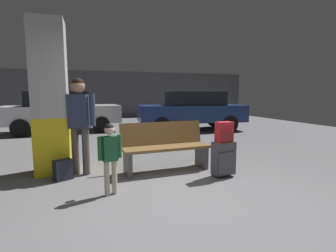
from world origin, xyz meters
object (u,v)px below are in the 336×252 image
at_px(backpack_bright, 224,132).
at_px(parked_car_near, 192,110).
at_px(suitcase, 224,158).
at_px(parked_car_far, 62,111).
at_px(structural_pillar, 51,99).
at_px(bench, 165,147).
at_px(adult, 79,116).
at_px(backpack_dark_floor, 63,170).
at_px(child, 110,151).

xyz_separation_m(backpack_bright, parked_car_near, (1.71, 5.50, 0.03)).
xyz_separation_m(suitcase, parked_car_near, (1.71, 5.50, 0.48)).
relative_size(suitcase, parked_car_far, 0.14).
xyz_separation_m(structural_pillar, parked_car_far, (-0.35, 5.33, -0.52)).
bearing_deg(parked_car_near, parked_car_far, 168.70).
distance_m(bench, parked_car_near, 5.49).
relative_size(structural_pillar, bench, 1.64).
relative_size(adult, backpack_dark_floor, 4.94).
bearing_deg(backpack_bright, adult, 159.74).
xyz_separation_m(backpack_dark_floor, parked_car_far, (-0.53, 5.83, 0.64)).
bearing_deg(backpack_bright, bench, 142.10).
distance_m(structural_pillar, bench, 2.20).
xyz_separation_m(bench, suitcase, (0.84, -0.66, -0.12)).
xyz_separation_m(bench, backpack_bright, (0.84, -0.66, 0.33)).
bearing_deg(bench, suitcase, -37.88).
bearing_deg(child, adult, 111.12).
height_order(structural_pillar, child, structural_pillar).
relative_size(child, parked_car_far, 0.24).
xyz_separation_m(structural_pillar, backpack_dark_floor, (0.19, -0.49, -1.16)).
bearing_deg(structural_pillar, suitcase, -22.13).
distance_m(suitcase, backpack_bright, 0.45).
xyz_separation_m(backpack_bright, adult, (-2.33, 0.86, 0.27)).
xyz_separation_m(adult, backpack_dark_floor, (-0.28, -0.22, -0.87)).
height_order(bench, adult, adult).
height_order(structural_pillar, parked_car_far, structural_pillar).
bearing_deg(child, bench, 39.67).
xyz_separation_m(bench, child, (-1.06, -0.88, 0.18)).
bearing_deg(structural_pillar, bench, -13.83).
xyz_separation_m(bench, adult, (-1.48, 0.20, 0.60)).
bearing_deg(backpack_dark_floor, backpack_bright, -13.85).
relative_size(structural_pillar, backpack_bright, 7.85).
height_order(backpack_bright, child, child).
xyz_separation_m(structural_pillar, bench, (1.95, -0.48, -0.88)).
bearing_deg(adult, parked_car_near, 48.97).
bearing_deg(parked_car_far, adult, -81.74).
xyz_separation_m(backpack_bright, parked_car_far, (-3.14, 6.47, 0.03)).
bearing_deg(backpack_bright, suitcase, 87.62).
bearing_deg(bench, backpack_bright, -37.90).
height_order(adult, backpack_dark_floor, adult).
bearing_deg(parked_car_near, adult, -131.03).
bearing_deg(structural_pillar, parked_car_far, 93.71).
relative_size(structural_pillar, parked_car_far, 0.63).
xyz_separation_m(structural_pillar, suitcase, (2.80, -1.14, -1.00)).
xyz_separation_m(backpack_dark_floor, parked_car_near, (4.32, 4.86, 0.64)).
relative_size(structural_pillar, suitcase, 4.42).
distance_m(adult, parked_car_near, 6.16).
relative_size(structural_pillar, parked_car_near, 0.63).
distance_m(structural_pillar, parked_car_far, 5.37).
xyz_separation_m(bench, backpack_dark_floor, (-1.76, -0.01, -0.28)).
bearing_deg(adult, child, -68.88).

